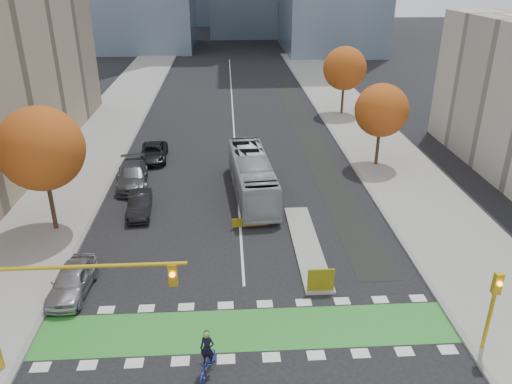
{
  "coord_description": "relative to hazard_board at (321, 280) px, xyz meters",
  "views": [
    {
      "loc": [
        -0.69,
        -17.31,
        15.85
      ],
      "look_at": [
        0.98,
        10.62,
        3.0
      ],
      "focal_mm": 35.0,
      "sensor_mm": 36.0,
      "label": 1
    }
  ],
  "objects": [
    {
      "name": "tree_west",
      "position": [
        -16.0,
        7.8,
        4.82
      ],
      "size": [
        5.2,
        5.2,
        8.22
      ],
      "color": "#332114",
      "rests_on": "ground"
    },
    {
      "name": "tree_east_far",
      "position": [
        8.5,
        33.8,
        4.44
      ],
      "size": [
        4.8,
        4.8,
        7.65
      ],
      "color": "#332114",
      "rests_on": "ground"
    },
    {
      "name": "parked_car_d",
      "position": [
        -11.25,
        20.35,
        -0.11
      ],
      "size": [
        2.51,
        5.06,
        1.38
      ],
      "primitive_type": "imported",
      "rotation": [
        0.0,
        0.0,
        0.05
      ],
      "color": "black",
      "rests_on": "ground"
    },
    {
      "name": "ground",
      "position": [
        -4.0,
        -4.2,
        -0.8
      ],
      "size": [
        300.0,
        300.0,
        0.0
      ],
      "primitive_type": "plane",
      "color": "black",
      "rests_on": "ground"
    },
    {
      "name": "traffic_signal_east",
      "position": [
        6.5,
        -4.71,
        1.93
      ],
      "size": [
        0.35,
        0.43,
        4.1
      ],
      "color": "#BF9914",
      "rests_on": "ground"
    },
    {
      "name": "bike_lane_paint",
      "position": [
        3.5,
        25.8,
        -0.8
      ],
      "size": [
        2.5,
        50.0,
        0.01
      ],
      "primitive_type": "cube",
      "color": "black",
      "rests_on": "ground"
    },
    {
      "name": "sidewalk_west",
      "position": [
        -17.5,
        15.8,
        -0.73
      ],
      "size": [
        7.0,
        120.0,
        0.15
      ],
      "primitive_type": "cube",
      "color": "gray",
      "rests_on": "ground"
    },
    {
      "name": "sidewalk_east",
      "position": [
        9.5,
        15.8,
        -0.73
      ],
      "size": [
        7.0,
        120.0,
        0.15
      ],
      "primitive_type": "cube",
      "color": "gray",
      "rests_on": "ground"
    },
    {
      "name": "median_island",
      "position": [
        0.0,
        4.8,
        -0.72
      ],
      "size": [
        1.6,
        10.0,
        0.16
      ],
      "primitive_type": "cube",
      "color": "gray",
      "rests_on": "ground"
    },
    {
      "name": "parked_car_b",
      "position": [
        -10.86,
        9.83,
        -0.11
      ],
      "size": [
        1.81,
        4.32,
        1.39
      ],
      "primitive_type": "imported",
      "rotation": [
        0.0,
        0.0,
        0.08
      ],
      "color": "black",
      "rests_on": "ground"
    },
    {
      "name": "hazard_board",
      "position": [
        0.0,
        0.0,
        0.0
      ],
      "size": [
        1.4,
        0.12,
        1.3
      ],
      "primitive_type": "cube",
      "color": "yellow",
      "rests_on": "median_island"
    },
    {
      "name": "cyclist",
      "position": [
        -5.75,
        -5.35,
        -0.07
      ],
      "size": [
        1.18,
        2.0,
        2.18
      ],
      "rotation": [
        0.0,
        0.0,
        -0.29
      ],
      "color": "#22369C",
      "rests_on": "ground"
    },
    {
      "name": "centre_line",
      "position": [
        -4.0,
        35.8,
        -0.8
      ],
      "size": [
        0.15,
        70.0,
        0.01
      ],
      "primitive_type": "cube",
      "color": "silver",
      "rests_on": "ground"
    },
    {
      "name": "curb_west",
      "position": [
        -14.0,
        15.8,
        -0.73
      ],
      "size": [
        0.3,
        120.0,
        0.16
      ],
      "primitive_type": "cube",
      "color": "gray",
      "rests_on": "ground"
    },
    {
      "name": "parked_car_a",
      "position": [
        -13.0,
        0.8,
        -0.04
      ],
      "size": [
        2.06,
        4.55,
        1.51
      ],
      "primitive_type": "imported",
      "rotation": [
        0.0,
        0.0,
        -0.06
      ],
      "color": "#9F9EA3",
      "rests_on": "ground"
    },
    {
      "name": "parked_car_c",
      "position": [
        -12.18,
        14.83,
        0.02
      ],
      "size": [
        2.98,
        5.9,
        1.64
      ],
      "primitive_type": "imported",
      "rotation": [
        0.0,
        0.0,
        0.12
      ],
      "color": "#4D4D52",
      "rests_on": "ground"
    },
    {
      "name": "bus",
      "position": [
        -2.94,
        12.52,
        0.72
      ],
      "size": [
        3.39,
        11.09,
        3.04
      ],
      "primitive_type": "imported",
      "rotation": [
        0.0,
        0.0,
        0.08
      ],
      "color": "#ACB0B3",
      "rests_on": "ground"
    },
    {
      "name": "tree_east_near",
      "position": [
        8.0,
        17.8,
        4.06
      ],
      "size": [
        4.4,
        4.4,
        7.08
      ],
      "color": "#332114",
      "rests_on": "ground"
    },
    {
      "name": "bike_crossing",
      "position": [
        -4.0,
        -2.7,
        -0.79
      ],
      "size": [
        20.0,
        3.0,
        0.01
      ],
      "primitive_type": "cube",
      "color": "#2B862C",
      "rests_on": "ground"
    },
    {
      "name": "traffic_signal_west",
      "position": [
        -11.93,
        -4.71,
        3.23
      ],
      "size": [
        8.53,
        0.56,
        5.2
      ],
      "color": "#BF9914",
      "rests_on": "ground"
    },
    {
      "name": "curb_east",
      "position": [
        6.0,
        15.8,
        -0.73
      ],
      "size": [
        0.3,
        120.0,
        0.16
      ],
      "primitive_type": "cube",
      "color": "gray",
      "rests_on": "ground"
    }
  ]
}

